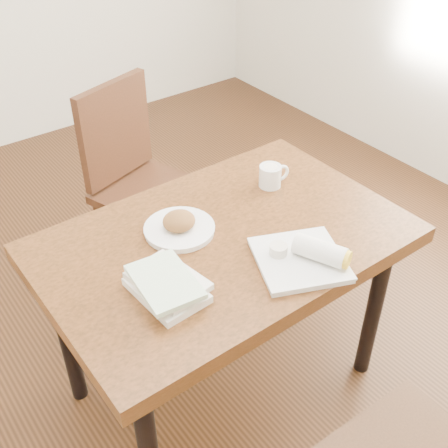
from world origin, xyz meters
TOP-DOWN VIEW (x-y plane):
  - ground at (0.00, 0.00)m, footprint 4.00×5.00m
  - table at (0.00, 0.00)m, footprint 1.20×0.79m
  - chair_far at (0.12, 0.81)m, footprint 0.53×0.53m
  - plate_scone at (-0.10, 0.11)m, footprint 0.24×0.24m
  - coffee_mug at (0.33, 0.14)m, footprint 0.12×0.08m
  - plate_burrito at (0.12, -0.26)m, footprint 0.35×0.35m
  - book_stack at (-0.29, -0.11)m, footprint 0.20×0.26m

SIDE VIEW (x-z plane):
  - ground at x=0.00m, z-range -0.01..0.00m
  - chair_far at x=0.12m, z-range 0.07..1.03m
  - table at x=0.00m, z-range 0.29..1.04m
  - plate_scone at x=-0.10m, z-range 0.74..0.81m
  - plate_burrito at x=0.12m, z-range 0.73..0.82m
  - book_stack at x=-0.29m, z-range 0.75..0.81m
  - coffee_mug at x=0.33m, z-range 0.75..0.83m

